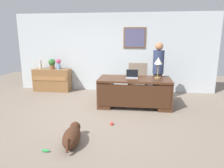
# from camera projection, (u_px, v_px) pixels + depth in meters

# --- Properties ---
(ground_plane) EXTENTS (12.00, 12.00, 0.00)m
(ground_plane) POSITION_uv_depth(u_px,v_px,m) (102.00, 117.00, 4.92)
(ground_plane) COLOR gray
(back_wall) EXTENTS (7.00, 0.16, 2.70)m
(back_wall) POSITION_uv_depth(u_px,v_px,m) (114.00, 53.00, 7.14)
(back_wall) COLOR silver
(back_wall) RESTS_ON ground_plane
(desk) EXTENTS (1.95, 0.96, 0.79)m
(desk) POSITION_uv_depth(u_px,v_px,m) (134.00, 91.00, 5.59)
(desk) COLOR #4C2B19
(desk) RESTS_ON ground_plane
(credenza) EXTENTS (1.29, 0.50, 0.79)m
(credenza) POSITION_uv_depth(u_px,v_px,m) (52.00, 80.00, 7.27)
(credenza) COLOR olive
(credenza) RESTS_ON ground_plane
(armchair) EXTENTS (0.60, 0.59, 1.08)m
(armchair) POSITION_uv_depth(u_px,v_px,m) (138.00, 82.00, 6.49)
(armchair) COLOR gray
(armchair) RESTS_ON ground_plane
(person_standing) EXTENTS (0.32, 0.32, 1.74)m
(person_standing) POSITION_uv_depth(u_px,v_px,m) (158.00, 71.00, 6.02)
(person_standing) COLOR #262323
(person_standing) RESTS_ON ground_plane
(dog_lying) EXTENTS (0.37, 0.84, 0.30)m
(dog_lying) POSITION_uv_depth(u_px,v_px,m) (72.00, 136.00, 3.63)
(dog_lying) COLOR #472819
(dog_lying) RESTS_ON ground_plane
(laptop) EXTENTS (0.32, 0.22, 0.22)m
(laptop) POSITION_uv_depth(u_px,v_px,m) (132.00, 76.00, 5.57)
(laptop) COLOR #B2B5BA
(laptop) RESTS_ON desk
(desk_lamp) EXTENTS (0.22, 0.22, 0.57)m
(desk_lamp) POSITION_uv_depth(u_px,v_px,m) (158.00, 62.00, 5.45)
(desk_lamp) COLOR #9E8447
(desk_lamp) RESTS_ON desk
(vase_with_flowers) EXTENTS (0.17, 0.17, 0.36)m
(vase_with_flowers) POSITION_uv_depth(u_px,v_px,m) (59.00, 63.00, 7.11)
(vase_with_flowers) COLOR #82ABD8
(vase_with_flowers) RESTS_ON credenza
(vase_empty) EXTENTS (0.11, 0.11, 0.31)m
(vase_empty) POSITION_uv_depth(u_px,v_px,m) (40.00, 64.00, 7.20)
(vase_empty) COLOR silver
(vase_empty) RESTS_ON credenza
(potted_plant) EXTENTS (0.24, 0.24, 0.36)m
(potted_plant) POSITION_uv_depth(u_px,v_px,m) (52.00, 63.00, 7.14)
(potted_plant) COLOR brown
(potted_plant) RESTS_ON credenza
(dog_toy_ball) EXTENTS (0.08, 0.08, 0.08)m
(dog_toy_ball) POSITION_uv_depth(u_px,v_px,m) (112.00, 123.00, 4.44)
(dog_toy_ball) COLOR #E53F33
(dog_toy_ball) RESTS_ON ground_plane
(dog_toy_bone) EXTENTS (0.16, 0.06, 0.05)m
(dog_toy_bone) POSITION_uv_depth(u_px,v_px,m) (46.00, 151.00, 3.39)
(dog_toy_bone) COLOR green
(dog_toy_bone) RESTS_ON ground_plane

